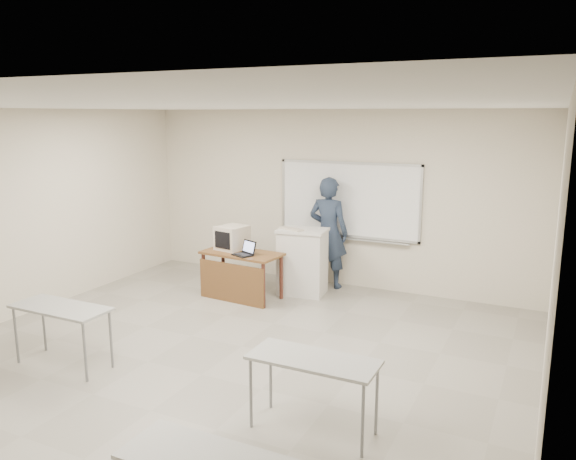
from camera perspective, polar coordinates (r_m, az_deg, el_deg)
The scene contains 10 objects.
floor at distance 6.69m, azimuth -8.75°, elevation -14.36°, with size 7.00×8.00×0.01m, color gray.
whiteboard at distance 9.53m, azimuth 6.17°, elevation 2.96°, with size 2.48×0.10×1.31m.
student_desks at distance 5.46m, azimuth -17.26°, elevation -13.17°, with size 4.40×2.20×0.73m.
instructor_desk at distance 8.97m, azimuth -5.05°, elevation -3.86°, with size 1.28×0.64×0.75m.
podium at distance 9.21m, azimuth 1.48°, elevation -3.22°, with size 0.77×0.56×1.09m.
crt_monitor at distance 9.19m, azimuth -5.68°, elevation -0.78°, with size 0.42×0.47×0.40m.
laptop at distance 8.83m, azimuth -4.49°, elevation -2.19°, with size 0.30×0.28×0.22m.
mouse at distance 8.90m, azimuth -3.63°, elevation -2.32°, with size 0.09×0.06×0.03m, color #A1A5A9.
keyboard at distance 9.04m, azimuth 0.32°, elevation 0.10°, with size 0.43×0.14×0.02m, color #B8AA98.
presenter at distance 9.53m, azimuth 4.12°, elevation -0.26°, with size 0.69×0.46×1.90m, color black.
Camera 1 is at (3.49, -4.90, 2.92)m, focal length 35.00 mm.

